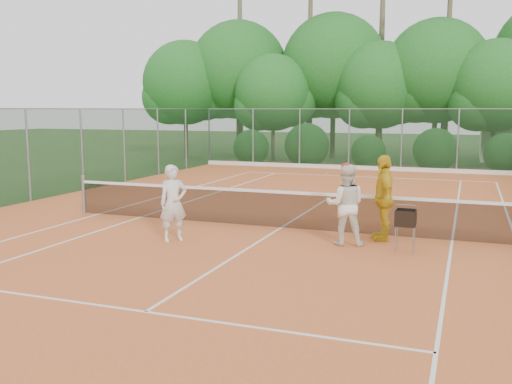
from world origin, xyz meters
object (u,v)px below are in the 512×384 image
player_yellow (383,198)px  ball_hopper (406,219)px  player_white (173,203)px  player_center_grp (345,205)px

player_yellow → ball_hopper: size_ratio=2.15×
player_white → ball_hopper: size_ratio=1.91×
player_center_grp → ball_hopper: bearing=-11.9°
player_white → player_yellow: (4.44, 1.77, 0.11)m
player_white → player_center_grp: size_ratio=0.96×
player_center_grp → player_white: bearing=-165.2°
player_white → player_yellow: player_yellow is taller
player_white → player_center_grp: 3.86m
ball_hopper → player_white: bearing=166.2°
ball_hopper → player_center_grp: bearing=146.4°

